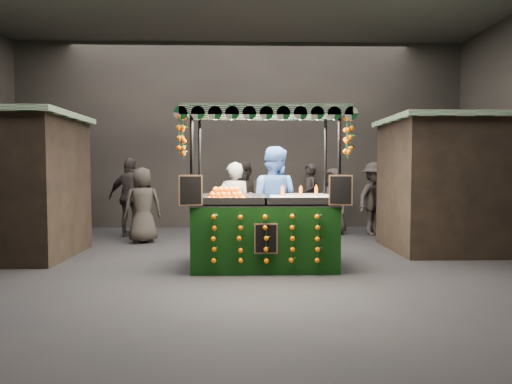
{
  "coord_description": "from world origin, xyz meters",
  "views": [
    {
      "loc": [
        0.14,
        -7.07,
        1.6
      ],
      "look_at": [
        0.32,
        0.37,
        1.21
      ],
      "focal_mm": 31.13,
      "sensor_mm": 36.0,
      "label": 1
    }
  ],
  "objects": [
    {
      "name": "ground",
      "position": [
        0.0,
        0.0,
        0.0
      ],
      "size": [
        12.0,
        12.0,
        0.0
      ],
      "primitive_type": "plane",
      "color": "black",
      "rests_on": "ground"
    },
    {
      "name": "market_hall",
      "position": [
        0.0,
        0.0,
        3.38
      ],
      "size": [
        12.1,
        10.1,
        5.05
      ],
      "color": "black",
      "rests_on": "ground"
    },
    {
      "name": "neighbour_stall_right",
      "position": [
        4.4,
        1.5,
        1.31
      ],
      "size": [
        3.0,
        2.2,
        2.6
      ],
      "color": "black",
      "rests_on": "ground"
    },
    {
      "name": "juice_stall",
      "position": [
        0.46,
        0.06,
        0.79
      ],
      "size": [
        2.63,
        1.54,
        2.54
      ],
      "color": "black",
      "rests_on": "ground"
    },
    {
      "name": "vendor_grey",
      "position": [
        -0.07,
        1.2,
        0.86
      ],
      "size": [
        0.67,
        0.48,
        1.72
      ],
      "rotation": [
        0.0,
        0.0,
        3.25
      ],
      "color": "gray",
      "rests_on": "ground"
    },
    {
      "name": "vendor_blue",
      "position": [
        0.64,
        0.88,
        1.0
      ],
      "size": [
        1.18,
        1.06,
        1.99
      ],
      "rotation": [
        0.0,
        0.0,
        2.75
      ],
      "color": "#2A4887",
      "rests_on": "ground"
    },
    {
      "name": "shopper_0",
      "position": [
        -4.34,
        2.24,
        0.9
      ],
      "size": [
        0.74,
        0.58,
        1.8
      ],
      "rotation": [
        0.0,
        0.0,
        0.26
      ],
      "color": "#282321",
      "rests_on": "ground"
    },
    {
      "name": "shopper_1",
      "position": [
        0.14,
        3.28,
        0.89
      ],
      "size": [
        1.09,
        1.03,
        1.78
      ],
      "rotation": [
        0.0,
        0.0,
        -0.56
      ],
      "color": "black",
      "rests_on": "ground"
    },
    {
      "name": "shopper_2",
      "position": [
        -2.56,
        3.43,
        0.93
      ],
      "size": [
        1.14,
        0.6,
        1.86
      ],
      "rotation": [
        0.0,
        0.0,
        3.0
      ],
      "color": "#2D2625",
      "rests_on": "ground"
    },
    {
      "name": "shopper_3",
      "position": [
        3.27,
        3.54,
        0.88
      ],
      "size": [
        1.3,
        1.2,
        1.76
      ],
      "rotation": [
        0.0,
        0.0,
        0.64
      ],
      "color": "black",
      "rests_on": "ground"
    },
    {
      "name": "shopper_4",
      "position": [
        -2.08,
        2.52,
        0.81
      ],
      "size": [
        0.93,
        0.76,
        1.63
      ],
      "rotation": [
        0.0,
        0.0,
        3.5
      ],
      "color": "#2B2723",
      "rests_on": "ground"
    },
    {
      "name": "shopper_5",
      "position": [
        4.5,
        3.34,
        0.91
      ],
      "size": [
        0.76,
        1.75,
        1.83
      ],
      "rotation": [
        0.0,
        0.0,
        1.7
      ],
      "color": "black",
      "rests_on": "ground"
    },
    {
      "name": "shopper_6",
      "position": [
        1.84,
        4.6,
        0.87
      ],
      "size": [
        0.54,
        0.7,
        1.73
      ],
      "rotation": [
        0.0,
        0.0,
        -1.36
      ],
      "color": "black",
      "rests_on": "ground"
    },
    {
      "name": "shopper_7",
      "position": [
        2.3,
        3.65,
        0.81
      ],
      "size": [
        0.89,
        0.94,
        1.61
      ],
      "rotation": [
        0.0,
        0.0,
        -0.92
      ],
      "color": "#2C2524",
      "rests_on": "ground"
    }
  ]
}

